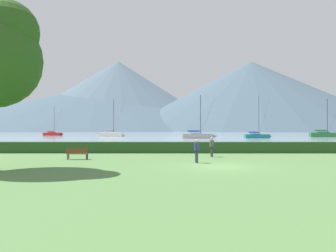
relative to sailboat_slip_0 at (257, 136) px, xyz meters
name	(u,v)px	position (x,y,z in m)	size (l,w,h in m)	color
ground_plane	(218,166)	(-18.78, -57.65, -0.58)	(1000.00, 1000.00, 0.00)	#517A42
harbor_water	(174,133)	(-18.78, 79.35, -0.58)	(320.00, 246.00, 0.00)	#8C9EA3
hedge_line	(200,147)	(-18.78, -46.65, -0.05)	(80.00, 1.20, 1.07)	#284C23
sailboat_slip_0	(257,136)	(0.00, 0.00, 0.00)	(6.77, 2.01, 10.45)	#19707A
sailboat_slip_1	(112,134)	(-38.43, 15.52, 0.10)	(8.35, 3.93, 10.89)	white
sailboat_slip_4	(325,134)	(21.38, 9.30, 0.15)	(9.06, 4.14, 10.52)	#236B38
sailboat_slip_5	(53,134)	(-60.47, 28.04, 0.00)	(6.92, 2.56, 9.60)	red
sailboat_slip_6	(198,135)	(-14.65, -1.92, 0.11)	(8.45, 3.11, 10.36)	#9E9EA3
park_bench_under_tree	(77,153)	(-28.95, -53.32, -0.05)	(1.62, 0.48, 0.95)	brown
person_seated_viewer	(197,149)	(-19.95, -55.67, 0.39)	(0.36, 0.55, 1.65)	#2D3347
person_standing_walker	(212,145)	(-18.25, -51.02, 0.39)	(0.36, 0.56, 1.65)	#2D3347
distant_hill_central_peak	(118,96)	(-79.34, 285.08, 39.16)	(247.46, 247.46, 79.49)	#4C6070
distant_hill_east_ridge	(97,108)	(-103.81, 286.47, 25.29)	(359.34, 359.34, 51.75)	#425666
distant_hill_far_shoulder	(251,96)	(60.33, 234.37, 33.62)	(262.95, 262.95, 68.40)	#425666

